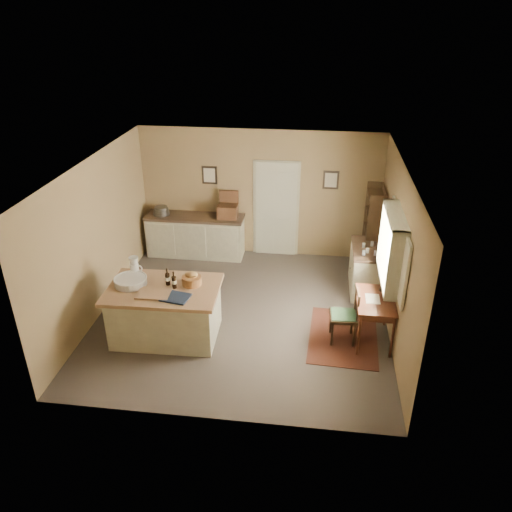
{
  "coord_description": "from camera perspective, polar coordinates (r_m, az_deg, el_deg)",
  "views": [
    {
      "loc": [
        1.17,
        -7.3,
        4.93
      ],
      "look_at": [
        0.24,
        0.05,
        1.15
      ],
      "focal_mm": 35.0,
      "sensor_mm": 36.0,
      "label": 1
    }
  ],
  "objects": [
    {
      "name": "wall_left",
      "position": [
        8.92,
        -17.76,
        2.03
      ],
      "size": [
        0.1,
        5.0,
        2.7
      ],
      "primitive_type": "cube",
      "color": "olive",
      "rests_on": "ground"
    },
    {
      "name": "writing_desk",
      "position": [
        8.13,
        13.47,
        -5.37
      ],
      "size": [
        0.59,
        0.96,
        0.82
      ],
      "color": "#381A10",
      "rests_on": "ground"
    },
    {
      "name": "desk_chair",
      "position": [
        8.13,
        9.96,
        -6.79
      ],
      "size": [
        0.45,
        0.45,
        0.91
      ],
      "primitive_type": null,
      "rotation": [
        0.0,
        0.0,
        0.05
      ],
      "color": "#322114",
      "rests_on": "ground"
    },
    {
      "name": "work_island",
      "position": [
        8.24,
        -10.37,
        -6.14
      ],
      "size": [
        1.8,
        1.2,
        1.2
      ],
      "rotation": [
        0.0,
        0.0,
        0.03
      ],
      "color": "beige",
      "rests_on": "ground"
    },
    {
      "name": "shelving_unit",
      "position": [
        10.05,
        13.37,
        2.66
      ],
      "size": [
        0.31,
        0.81,
        1.8
      ],
      "color": "#322114",
      "rests_on": "ground"
    },
    {
      "name": "rug",
      "position": [
        8.46,
        9.92,
        -9.05
      ],
      "size": [
        1.17,
        1.65,
        0.01
      ],
      "primitive_type": "cube",
      "rotation": [
        0.0,
        0.0,
        -0.05
      ],
      "color": "#4B2415",
      "rests_on": "ground"
    },
    {
      "name": "framed_prints",
      "position": [
        10.34,
        1.54,
        8.95
      ],
      "size": [
        2.82,
        0.02,
        0.38
      ],
      "color": "black",
      "rests_on": "ground"
    },
    {
      "name": "wall_right",
      "position": [
        8.24,
        15.78,
        0.19
      ],
      "size": [
        0.1,
        5.0,
        2.7
      ],
      "primitive_type": "cube",
      "color": "olive",
      "rests_on": "ground"
    },
    {
      "name": "wall_front",
      "position": [
        6.1,
        -5.3,
        -9.03
      ],
      "size": [
        5.0,
        0.1,
        2.7
      ],
      "primitive_type": "cube",
      "color": "olive",
      "rests_on": "ground"
    },
    {
      "name": "ceiling",
      "position": [
        7.72,
        -1.81,
        10.25
      ],
      "size": [
        5.0,
        5.0,
        0.0
      ],
      "primitive_type": "plane",
      "color": "silver",
      "rests_on": "wall_back"
    },
    {
      "name": "ground",
      "position": [
        8.89,
        -1.55,
        -6.66
      ],
      "size": [
        5.0,
        5.0,
        0.0
      ],
      "primitive_type": "plane",
      "color": "brown",
      "rests_on": "ground"
    },
    {
      "name": "door",
      "position": [
        10.54,
        2.3,
        5.46
      ],
      "size": [
        0.97,
        0.06,
        2.11
      ],
      "primitive_type": "cube",
      "color": "beige",
      "rests_on": "ground"
    },
    {
      "name": "wall_back",
      "position": [
        10.5,
        0.43,
        7.12
      ],
      "size": [
        5.0,
        0.1,
        2.7
      ],
      "primitive_type": "cube",
      "color": "olive",
      "rests_on": "ground"
    },
    {
      "name": "window",
      "position": [
        7.96,
        15.59,
        0.86
      ],
      "size": [
        0.25,
        1.99,
        1.12
      ],
      "color": "beige",
      "rests_on": "ground"
    },
    {
      "name": "right_cabinet",
      "position": [
        9.59,
        12.56,
        -1.45
      ],
      "size": [
        0.61,
        1.09,
        0.99
      ],
      "color": "beige",
      "rests_on": "ground"
    },
    {
      "name": "sideboard",
      "position": [
        10.79,
        -6.88,
        2.49
      ],
      "size": [
        2.08,
        0.59,
        1.18
      ],
      "color": "beige",
      "rests_on": "ground"
    }
  ]
}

